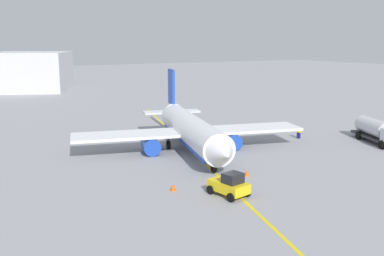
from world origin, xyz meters
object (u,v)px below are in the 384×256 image
airplane (191,131)px  safety_cone_nose (247,173)px  refueling_worker (299,133)px  pushback_tug (230,185)px  safety_cone_wingtip (173,187)px  fuel_tanker (378,131)px

airplane → safety_cone_nose: 12.20m
refueling_worker → safety_cone_nose: (10.78, -16.82, -0.51)m
pushback_tug → safety_cone_wingtip: size_ratio=6.10×
pushback_tug → safety_cone_nose: size_ratio=6.30×
airplane → refueling_worker: (1.21, 16.81, -1.75)m
refueling_worker → safety_cone_wingtip: 27.78m
pushback_tug → refueling_worker: (-14.79, 21.61, -0.19)m
airplane → safety_cone_wingtip: (12.36, -8.63, -2.25)m
refueling_worker → airplane: bearing=-94.1°
pushback_tug → fuel_tanker: bearing=104.5°
fuel_tanker → safety_cone_nose: size_ratio=15.51×
airplane → fuel_tanker: 25.58m
pushback_tug → safety_cone_nose: bearing=129.9°
refueling_worker → safety_cone_wingtip: size_ratio=2.65×
airplane → pushback_tug: airplane is taller
fuel_tanker → refueling_worker: (-7.33, -7.28, -0.89)m
fuel_tanker → safety_cone_wingtip: size_ratio=15.02×
airplane → safety_cone_nose: (11.99, -0.01, -2.26)m
fuel_tanker → safety_cone_wingtip: 32.97m
airplane → safety_cone_wingtip: size_ratio=45.82×
fuel_tanker → refueling_worker: size_ratio=5.66×
refueling_worker → safety_cone_wingtip: (11.15, -25.44, -0.50)m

